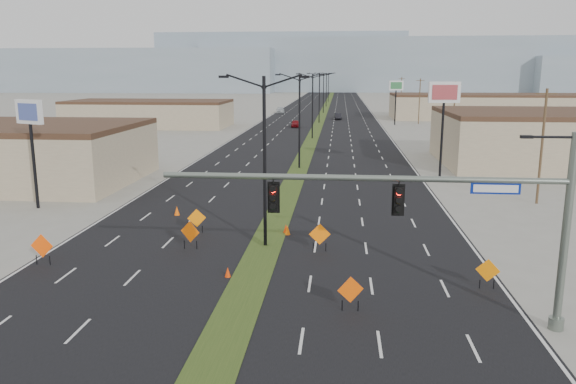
# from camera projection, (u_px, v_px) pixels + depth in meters

# --- Properties ---
(ground) EXTENTS (600.00, 600.00, 0.00)m
(ground) POSITION_uv_depth(u_px,v_px,m) (225.00, 338.00, 21.99)
(ground) COLOR gray
(ground) RESTS_ON ground
(road_surface) EXTENTS (25.00, 400.00, 0.02)m
(road_surface) POSITION_uv_depth(u_px,v_px,m) (320.00, 121.00, 119.36)
(road_surface) COLOR black
(road_surface) RESTS_ON ground
(median_strip) EXTENTS (2.00, 400.00, 0.04)m
(median_strip) POSITION_uv_depth(u_px,v_px,m) (320.00, 121.00, 119.36)
(median_strip) COLOR #2A4318
(median_strip) RESTS_ON ground
(building_sw_far) EXTENTS (30.00, 14.00, 4.50)m
(building_sw_far) POSITION_uv_depth(u_px,v_px,m) (150.00, 115.00, 107.17)
(building_sw_far) COLOR tan
(building_sw_far) RESTS_ON ground
(building_se_far) EXTENTS (44.00, 16.00, 5.00)m
(building_se_far) POSITION_uv_depth(u_px,v_px,m) (492.00, 108.00, 125.15)
(building_se_far) COLOR tan
(building_se_far) RESTS_ON ground
(mesa_west) EXTENTS (180.00, 50.00, 22.00)m
(mesa_west) POSITION_uv_depth(u_px,v_px,m) (110.00, 71.00, 303.17)
(mesa_west) COLOR #80939F
(mesa_west) RESTS_ON ground
(mesa_center) EXTENTS (220.00, 50.00, 28.00)m
(mesa_center) POSITION_uv_depth(u_px,v_px,m) (406.00, 65.00, 307.57)
(mesa_center) COLOR #80939F
(mesa_center) RESTS_ON ground
(mesa_backdrop) EXTENTS (140.00, 50.00, 32.00)m
(mesa_backdrop) POSITION_uv_depth(u_px,v_px,m) (283.00, 62.00, 332.95)
(mesa_backdrop) COLOR #80939F
(mesa_backdrop) RESTS_ON ground
(signal_mast) EXTENTS (16.30, 0.60, 8.00)m
(signal_mast) POSITION_uv_depth(u_px,v_px,m) (446.00, 212.00, 22.16)
(signal_mast) COLOR slate
(signal_mast) RESTS_ON ground
(streetlight_0) EXTENTS (5.15, 0.24, 10.02)m
(streetlight_0) POSITION_uv_depth(u_px,v_px,m) (265.00, 156.00, 32.54)
(streetlight_0) COLOR black
(streetlight_0) RESTS_ON ground
(streetlight_1) EXTENTS (5.15, 0.24, 10.02)m
(streetlight_1) POSITION_uv_depth(u_px,v_px,m) (299.00, 118.00, 59.81)
(streetlight_1) COLOR black
(streetlight_1) RESTS_ON ground
(streetlight_2) EXTENTS (5.15, 0.24, 10.02)m
(streetlight_2) POSITION_uv_depth(u_px,v_px,m) (312.00, 104.00, 87.07)
(streetlight_2) COLOR black
(streetlight_2) RESTS_ON ground
(streetlight_3) EXTENTS (5.15, 0.24, 10.02)m
(streetlight_3) POSITION_uv_depth(u_px,v_px,m) (319.00, 96.00, 114.33)
(streetlight_3) COLOR black
(streetlight_3) RESTS_ON ground
(streetlight_4) EXTENTS (5.15, 0.24, 10.02)m
(streetlight_4) POSITION_uv_depth(u_px,v_px,m) (324.00, 92.00, 141.60)
(streetlight_4) COLOR black
(streetlight_4) RESTS_ON ground
(streetlight_5) EXTENTS (5.15, 0.24, 10.02)m
(streetlight_5) POSITION_uv_depth(u_px,v_px,m) (326.00, 88.00, 168.86)
(streetlight_5) COLOR black
(streetlight_5) RESTS_ON ground
(streetlight_6) EXTENTS (5.15, 0.24, 10.02)m
(streetlight_6) POSITION_uv_depth(u_px,v_px,m) (328.00, 86.00, 196.13)
(streetlight_6) COLOR black
(streetlight_6) RESTS_ON ground
(utility_pole_0) EXTENTS (1.60, 0.20, 9.00)m
(utility_pole_0) POSITION_uv_depth(u_px,v_px,m) (542.00, 145.00, 43.55)
(utility_pole_0) COLOR #4C3823
(utility_pole_0) RESTS_ON ground
(utility_pole_1) EXTENTS (1.60, 0.20, 9.00)m
(utility_pole_1) POSITION_uv_depth(u_px,v_px,m) (454.00, 113.00, 77.63)
(utility_pole_1) COLOR #4C3823
(utility_pole_1) RESTS_ON ground
(utility_pole_2) EXTENTS (1.60, 0.20, 9.00)m
(utility_pole_2) POSITION_uv_depth(u_px,v_px,m) (419.00, 101.00, 111.71)
(utility_pole_2) COLOR #4C3823
(utility_pole_2) RESTS_ON ground
(utility_pole_3) EXTENTS (1.60, 0.20, 9.00)m
(utility_pole_3) POSITION_uv_depth(u_px,v_px,m) (401.00, 94.00, 145.79)
(utility_pole_3) COLOR #4C3823
(utility_pole_3) RESTS_ON ground
(car_left) EXTENTS (2.01, 4.13, 1.36)m
(car_left) POSITION_uv_depth(u_px,v_px,m) (295.00, 124.00, 106.17)
(car_left) COLOR maroon
(car_left) RESTS_ON ground
(car_mid) EXTENTS (1.69, 4.23, 1.37)m
(car_mid) POSITION_uv_depth(u_px,v_px,m) (338.00, 116.00, 123.40)
(car_mid) COLOR black
(car_mid) RESTS_ON ground
(car_far) EXTENTS (2.57, 5.19, 1.45)m
(car_far) POSITION_uv_depth(u_px,v_px,m) (280.00, 110.00, 142.84)
(car_far) COLOR #B4BABE
(car_far) RESTS_ON ground
(construction_sign_0) EXTENTS (1.29, 0.12, 1.72)m
(construction_sign_0) POSITION_uv_depth(u_px,v_px,m) (42.00, 247.00, 30.11)
(construction_sign_0) COLOR #FF4905
(construction_sign_0) RESTS_ON ground
(construction_sign_1) EXTENTS (1.21, 0.47, 1.70)m
(construction_sign_1) POSITION_uv_depth(u_px,v_px,m) (190.00, 233.00, 32.83)
(construction_sign_1) COLOR #E35504
(construction_sign_1) RESTS_ON ground
(construction_sign_2) EXTENTS (1.15, 0.38, 1.59)m
(construction_sign_2) POSITION_uv_depth(u_px,v_px,m) (197.00, 219.00, 36.20)
(construction_sign_2) COLOR orange
(construction_sign_2) RESTS_ON ground
(construction_sign_3) EXTENTS (1.25, 0.16, 1.66)m
(construction_sign_3) POSITION_uv_depth(u_px,v_px,m) (320.00, 235.00, 32.40)
(construction_sign_3) COLOR #FF6D05
(construction_sign_3) RESTS_ON ground
(construction_sign_4) EXTENTS (1.14, 0.41, 1.58)m
(construction_sign_4) POSITION_uv_depth(u_px,v_px,m) (350.00, 291.00, 24.27)
(construction_sign_4) COLOR #E74D04
(construction_sign_4) RESTS_ON ground
(construction_sign_5) EXTENTS (1.10, 0.34, 1.50)m
(construction_sign_5) POSITION_uv_depth(u_px,v_px,m) (488.00, 272.00, 26.78)
(construction_sign_5) COLOR orange
(construction_sign_5) RESTS_ON ground
(cone_0) EXTENTS (0.41, 0.41, 0.53)m
(cone_0) POSITION_uv_depth(u_px,v_px,m) (228.00, 272.00, 28.45)
(cone_0) COLOR red
(cone_0) RESTS_ON ground
(cone_1) EXTENTS (0.46, 0.46, 0.58)m
(cone_1) POSITION_uv_depth(u_px,v_px,m) (286.00, 229.00, 36.27)
(cone_1) COLOR red
(cone_1) RESTS_ON ground
(cone_2) EXTENTS (0.48, 0.48, 0.63)m
(cone_2) POSITION_uv_depth(u_px,v_px,m) (287.00, 230.00, 35.89)
(cone_2) COLOR #DF5804
(cone_2) RESTS_ON ground
(cone_3) EXTENTS (0.43, 0.43, 0.67)m
(cone_3) POSITION_uv_depth(u_px,v_px,m) (177.00, 211.00, 40.77)
(cone_3) COLOR #FF5C05
(cone_3) RESTS_ON ground
(pole_sign_west) EXTENTS (2.58, 1.44, 8.23)m
(pole_sign_west) POSITION_uv_depth(u_px,v_px,m) (30.00, 121.00, 41.66)
(pole_sign_west) COLOR black
(pole_sign_west) RESTS_ON ground
(pole_sign_east_near) EXTENTS (3.06, 0.64, 9.32)m
(pole_sign_east_near) POSITION_uv_depth(u_px,v_px,m) (444.00, 100.00, 54.37)
(pole_sign_east_near) COLOR black
(pole_sign_east_near) RESTS_ON ground
(pole_sign_east_far) EXTENTS (2.82, 0.90, 8.61)m
(pole_sign_east_far) POSITION_uv_depth(u_px,v_px,m) (396.00, 89.00, 109.44)
(pole_sign_east_far) COLOR black
(pole_sign_east_far) RESTS_ON ground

